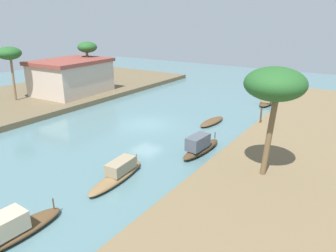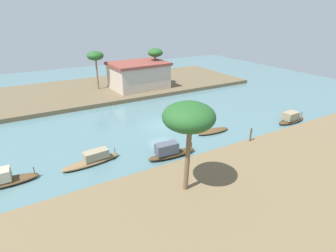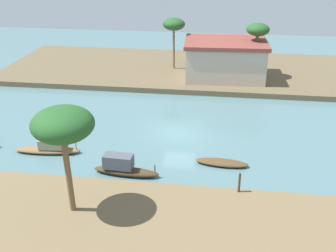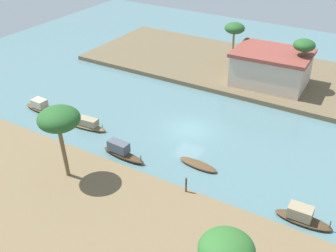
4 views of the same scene
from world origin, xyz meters
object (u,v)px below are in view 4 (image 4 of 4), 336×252
palm_tree_left_near (59,120)px  palm_tree_right_short (304,47)px  sampan_foreground (41,107)px  sampan_with_tall_canopy (121,151)px  sampan_midstream (198,165)px  mooring_post (186,185)px  sampan_open_hull (86,124)px  sampan_upstream_small (302,216)px  palm_tree_right_tall (235,29)px  riverside_building (271,67)px

palm_tree_left_near → palm_tree_right_short: palm_tree_left_near is taller
sampan_foreground → sampan_with_tall_canopy: 12.36m
sampan_foreground → palm_tree_right_short: 28.29m
sampan_midstream → sampan_foreground: bearing=-176.9°
mooring_post → sampan_open_hull: bearing=163.0°
sampan_open_hull → sampan_with_tall_canopy: (5.85, -2.19, 0.13)m
sampan_midstream → sampan_upstream_small: sampan_upstream_small is taller
sampan_open_hull → mooring_post: (13.17, -4.02, 0.76)m
sampan_foreground → sampan_with_tall_canopy: (12.11, -2.47, 0.10)m
palm_tree_right_tall → sampan_midstream: bearing=-73.8°
sampan_upstream_small → palm_tree_right_tall: (-15.04, 22.30, 4.90)m
palm_tree_left_near → palm_tree_right_short: bearing=66.9°
sampan_upstream_small → riverside_building: 22.14m
sampan_with_tall_canopy → palm_tree_right_short: size_ratio=0.77×
sampan_upstream_small → mooring_post: 8.40m
sampan_open_hull → mooring_post: 13.79m
palm_tree_right_short → riverside_building: bearing=-172.3°
palm_tree_right_tall → sampan_foreground: bearing=-122.3°
sampan_midstream → palm_tree_right_short: palm_tree_right_short is taller
mooring_post → sampan_midstream: bearing=104.5°
palm_tree_right_tall → riverside_building: palm_tree_right_tall is taller
sampan_open_hull → palm_tree_left_near: palm_tree_left_near is taller
mooring_post → riverside_building: riverside_building is taller
sampan_midstream → sampan_foreground: 18.41m
sampan_with_tall_canopy → sampan_foreground: bearing=172.0°
mooring_post → palm_tree_right_short: size_ratio=0.22×
palm_tree_left_near → sampan_upstream_small: bearing=16.2°
sampan_midstream → sampan_upstream_small: bearing=-8.6°
sampan_upstream_small → riverside_building: bearing=113.5°
palm_tree_right_tall → palm_tree_left_near: bearing=-94.3°
sampan_open_hull → palm_tree_right_short: palm_tree_right_short is taller
sampan_open_hull → palm_tree_right_tall: 21.68m
palm_tree_right_tall → palm_tree_right_short: size_ratio=0.99×
sampan_midstream → mooring_post: (1.02, -3.95, 0.97)m
sampan_upstream_small → sampan_foreground: bearing=173.3°
sampan_foreground → mooring_post: size_ratio=3.56×
palm_tree_left_near → palm_tree_right_tall: size_ratio=1.07×
palm_tree_right_short → sampan_open_hull: bearing=-129.6°
sampan_midstream → palm_tree_left_near: 11.89m
sampan_midstream → sampan_foreground: (-18.41, 0.35, 0.25)m
sampan_with_tall_canopy → riverside_building: (6.10, 19.99, 1.94)m
sampan_open_hull → sampan_upstream_small: (21.34, -2.16, 0.06)m
sampan_with_tall_canopy → sampan_midstream: bearing=22.0°
sampan_foreground → palm_tree_right_short: bearing=42.3°
sampan_open_hull → palm_tree_left_near: 9.79m
sampan_upstream_small → palm_tree_right_short: size_ratio=0.71×
sampan_foreground → palm_tree_right_short: (21.32, 17.94, 4.91)m
sampan_midstream → sampan_upstream_small: 9.42m
sampan_with_tall_canopy → sampan_upstream_small: bearing=3.6°
sampan_midstream → palm_tree_left_near: (-7.90, -7.06, 5.41)m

